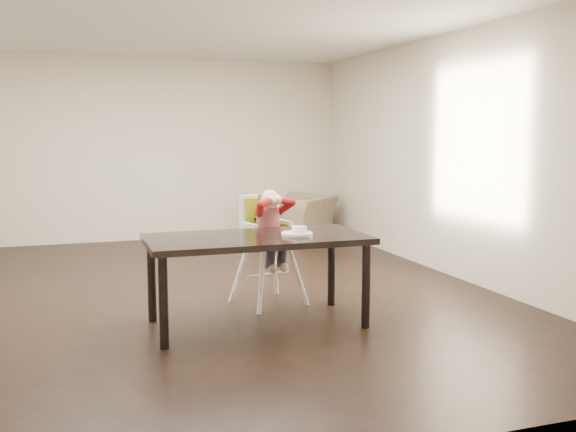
% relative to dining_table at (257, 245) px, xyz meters
% --- Properties ---
extents(ground, '(7.00, 7.00, 0.00)m').
position_rel_dining_table_xyz_m(ground, '(-0.42, 1.20, -0.67)').
color(ground, black).
rests_on(ground, ground).
extents(room_walls, '(6.02, 7.02, 2.71)m').
position_rel_dining_table_xyz_m(room_walls, '(-0.42, 1.20, 1.18)').
color(room_walls, beige).
rests_on(room_walls, ground).
extents(dining_table, '(1.80, 0.90, 0.75)m').
position_rel_dining_table_xyz_m(dining_table, '(0.00, 0.00, 0.00)').
color(dining_table, black).
rests_on(dining_table, ground).
extents(high_chair, '(0.55, 0.55, 1.07)m').
position_rel_dining_table_xyz_m(high_chair, '(0.28, 0.63, 0.09)').
color(high_chair, white).
rests_on(high_chair, ground).
extents(plate, '(0.27, 0.27, 0.07)m').
position_rel_dining_table_xyz_m(plate, '(0.33, -0.08, 0.11)').
color(plate, white).
rests_on(plate, dining_table).
extents(armchair, '(1.20, 1.16, 0.89)m').
position_rel_dining_table_xyz_m(armchair, '(1.78, 4.00, -0.23)').
color(armchair, '#94815E').
rests_on(armchair, ground).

